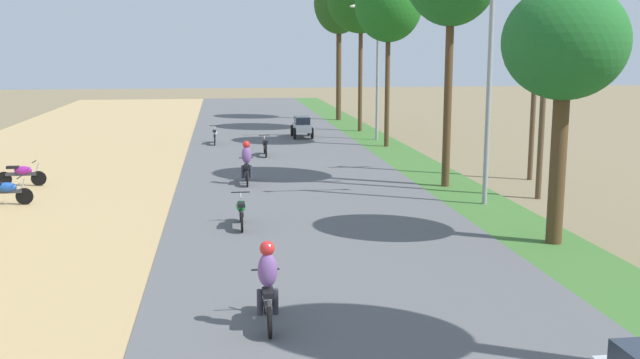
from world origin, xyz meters
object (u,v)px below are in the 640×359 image
object	(u,v)px
streetlamp_near	(489,76)
motorbike_ahead_second	(241,210)
parked_motorbike_fourth	(22,173)
motorbike_foreground_rider	(267,286)
utility_pole_far	(536,61)
parked_motorbike_third	(5,190)
median_tree_fourth	(389,5)
motorbike_ahead_fourth	(265,145)
median_tree_second	(565,45)
median_tree_sixth	(339,4)
streetlamp_mid	(378,61)
motorbike_ahead_third	(247,164)
utility_pole_near	(546,52)
motorbike_ahead_fifth	(215,135)
car_sedan_white	(302,126)

from	to	relation	value
streetlamp_near	motorbike_ahead_second	world-z (taller)	streetlamp_near
parked_motorbike_fourth	motorbike_foreground_rider	size ratio (longest dim) A/B	1.00
utility_pole_far	motorbike_foreground_rider	distance (m)	18.64
parked_motorbike_third	motorbike_ahead_second	distance (m)	8.61
median_tree_fourth	motorbike_ahead_fourth	xyz separation A→B (m)	(-6.50, -2.59, -6.69)
median_tree_second	parked_motorbike_third	bearing A→B (deg)	156.48
median_tree_second	motorbike_foreground_rider	world-z (taller)	median_tree_second
utility_pole_far	streetlamp_near	bearing A→B (deg)	-128.33
median_tree_fourth	streetlamp_near	world-z (taller)	median_tree_fourth
parked_motorbike_third	motorbike_ahead_fourth	world-z (taller)	motorbike_ahead_fourth
median_tree_sixth	motorbike_foreground_rider	size ratio (longest dim) A/B	5.71
median_tree_fourth	streetlamp_mid	bearing A→B (deg)	88.77
parked_motorbike_fourth	motorbike_ahead_fourth	bearing A→B (deg)	34.54
median_tree_fourth	motorbike_ahead_fourth	distance (m)	9.68
parked_motorbike_fourth	motorbike_ahead_second	world-z (taller)	motorbike_ahead_second
motorbike_foreground_rider	motorbike_ahead_fourth	size ratio (longest dim) A/B	1.00
parked_motorbike_fourth	median_tree_sixth	world-z (taller)	median_tree_sixth
median_tree_fourth	motorbike_foreground_rider	size ratio (longest dim) A/B	5.07
median_tree_fourth	streetlamp_near	xyz separation A→B (m)	(0.06, -14.44, -2.99)
motorbike_ahead_second	motorbike_ahead_third	xyz separation A→B (m)	(0.40, 6.69, 0.28)
parked_motorbike_third	streetlamp_near	distance (m)	16.23
parked_motorbike_fourth	motorbike_ahead_third	bearing A→B (deg)	-5.35
streetlamp_near	motorbike_foreground_rider	size ratio (longest dim) A/B	4.04
parked_motorbike_third	median_tree_fourth	size ratio (longest dim) A/B	0.20
parked_motorbike_third	motorbike_ahead_third	distance (m)	8.42
median_tree_fourth	streetlamp_near	distance (m)	14.75
utility_pole_far	motorbike_foreground_rider	xyz separation A→B (m)	(-11.31, -14.33, -3.81)
median_tree_second	motorbike_ahead_third	bearing A→B (deg)	129.34
utility_pole_near	motorbike_ahead_fifth	distance (m)	19.78
streetlamp_mid	utility_pole_far	bearing A→B (deg)	-74.72
streetlamp_mid	motorbike_ahead_fifth	xyz separation A→B (m)	(-8.97, -0.64, -3.83)
median_tree_fourth	utility_pole_far	xyz separation A→B (m)	(3.54, -10.03, -2.60)
car_sedan_white	utility_pole_near	bearing A→B (deg)	-70.57
utility_pole_far	parked_motorbike_fourth	bearing A→B (deg)	177.31
median_tree_sixth	streetlamp_mid	xyz separation A→B (m)	(0.32, -11.53, -3.72)
streetlamp_mid	utility_pole_far	distance (m)	13.23
streetlamp_mid	utility_pole_far	size ratio (longest dim) A/B	0.84
median_tree_fourth	car_sedan_white	distance (m)	8.75
motorbike_foreground_rider	motorbike_ahead_third	size ratio (longest dim) A/B	1.00
median_tree_fourth	median_tree_sixth	distance (m)	14.28
median_tree_second	utility_pole_near	xyz separation A→B (m)	(2.15, 5.82, -0.22)
median_tree_sixth	utility_pole_near	xyz separation A→B (m)	(2.57, -27.84, -3.10)
parked_motorbike_third	motorbike_ahead_third	world-z (taller)	motorbike_ahead_third
streetlamp_near	motorbike_ahead_second	size ratio (longest dim) A/B	4.04
streetlamp_near	car_sedan_white	bearing A→B (deg)	102.20
streetlamp_near	motorbike_ahead_fourth	distance (m)	14.04
median_tree_sixth	motorbike_ahead_second	world-z (taller)	median_tree_sixth
parked_motorbike_fourth	median_tree_sixth	size ratio (longest dim) A/B	0.18
streetlamp_near	motorbike_ahead_fifth	xyz separation A→B (m)	(-8.97, 16.52, -3.71)
median_tree_second	motorbike_ahead_fourth	distance (m)	18.67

